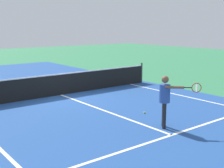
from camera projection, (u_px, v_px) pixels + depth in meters
name	position (u px, v px, depth m)	size (l,w,h in m)	color
ground_plane	(61.00, 95.00, 13.36)	(60.00, 60.00, 0.00)	#337F51
court_surface_inbounds	(61.00, 95.00, 13.36)	(10.62, 24.40, 0.00)	#234C93
line_service_near	(172.00, 135.00, 8.41)	(8.22, 0.10, 0.01)	white
line_center_service	(104.00, 110.00, 10.88)	(0.10, 6.40, 0.01)	white
net	(61.00, 84.00, 13.26)	(9.92, 0.09, 1.07)	#33383D
player_near	(166.00, 96.00, 8.87)	(0.79, 0.99, 1.57)	black
tennis_ball_mid_court	(144.00, 113.00, 10.50)	(0.07, 0.07, 0.07)	#CCE033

